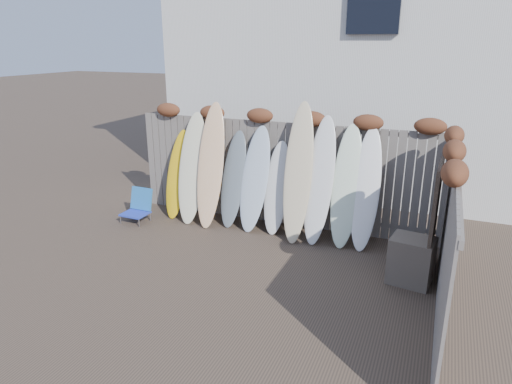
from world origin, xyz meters
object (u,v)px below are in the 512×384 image
at_px(beach_chair, 138,206).
at_px(surfboard_0, 178,174).
at_px(lattice_panel, 434,220).
at_px(wooden_crate, 411,260).

distance_m(beach_chair, surfboard_0, 1.00).
relative_size(beach_chair, lattice_panel, 0.36).
bearing_deg(lattice_panel, surfboard_0, 173.10).
height_order(beach_chair, lattice_panel, lattice_panel).
bearing_deg(beach_chair, surfboard_0, 43.76).
xyz_separation_m(beach_chair, lattice_panel, (5.46, -0.21, 0.60)).
bearing_deg(wooden_crate, lattice_panel, 52.89).
height_order(wooden_crate, surfboard_0, surfboard_0).
relative_size(wooden_crate, lattice_panel, 0.39).
height_order(beach_chair, wooden_crate, wooden_crate).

